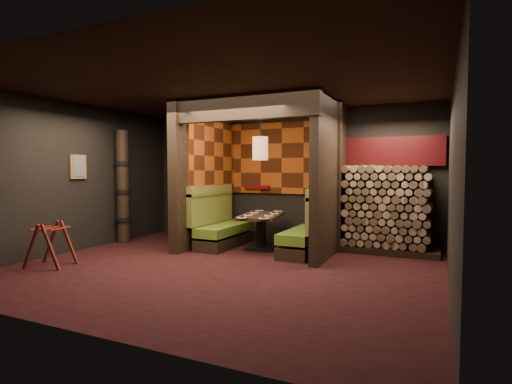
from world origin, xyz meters
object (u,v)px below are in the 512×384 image
object	(u,v)px
booth_bench_right	(309,233)
dining_table	(261,226)
pendant_lamp	(260,148)
firewood_stack	(391,210)
totem_column	(123,188)
booth_bench_left	(221,226)
luggage_rack	(51,243)

from	to	relation	value
booth_bench_right	dining_table	xyz separation A→B (m)	(-1.00, 0.04, 0.06)
pendant_lamp	firewood_stack	bearing A→B (deg)	16.84
totem_column	firewood_stack	distance (m)	5.49
booth_bench_left	totem_column	bearing A→B (deg)	-165.25
booth_bench_right	luggage_rack	world-z (taller)	booth_bench_right
dining_table	totem_column	distance (m)	3.13
dining_table	luggage_rack	distance (m)	3.71
pendant_lamp	firewood_stack	size ratio (longest dim) A/B	0.64
booth_bench_left	firewood_stack	size ratio (longest dim) A/B	0.92
booth_bench_right	totem_column	xyz separation A→B (m)	(-3.98, -0.55, 0.79)
luggage_rack	booth_bench_left	bearing A→B (deg)	58.59
firewood_stack	luggage_rack	bearing A→B (deg)	-145.34
pendant_lamp	totem_column	bearing A→B (deg)	-169.78
booth_bench_left	luggage_rack	distance (m)	3.13
dining_table	totem_column	xyz separation A→B (m)	(-2.98, -0.59, 0.73)
dining_table	firewood_stack	world-z (taller)	firewood_stack
pendant_lamp	dining_table	bearing A→B (deg)	90.00
luggage_rack	totem_column	xyz separation A→B (m)	(-0.46, 2.12, 0.81)
booth_bench_left	dining_table	distance (m)	0.90
luggage_rack	firewood_stack	bearing A→B (deg)	34.66
booth_bench_right	firewood_stack	bearing A→B (deg)	27.35
booth_bench_left	firewood_stack	world-z (taller)	firewood_stack
dining_table	luggage_rack	xyz separation A→B (m)	(-2.53, -2.71, -0.08)
luggage_rack	firewood_stack	distance (m)	5.95
totem_column	booth_bench_right	bearing A→B (deg)	7.86
booth_bench_left	pendant_lamp	distance (m)	1.81
booth_bench_left	booth_bench_right	xyz separation A→B (m)	(1.89, 0.00, 0.00)
dining_table	luggage_rack	size ratio (longest dim) A/B	1.78
booth_bench_right	firewood_stack	size ratio (longest dim) A/B	0.92
booth_bench_left	totem_column	size ratio (longest dim) A/B	0.67
booth_bench_right	dining_table	world-z (taller)	booth_bench_right
dining_table	firewood_stack	distance (m)	2.47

